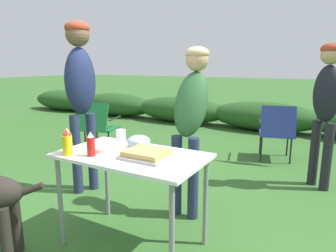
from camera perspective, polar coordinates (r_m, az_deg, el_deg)
name	(u,v)px	position (r m, az deg, el deg)	size (l,w,h in m)	color
ground_plane	(134,243)	(2.57, -6.53, -21.33)	(60.00, 60.00, 0.00)	#336028
shrub_hedge	(264,116)	(6.71, 17.89, 1.76)	(14.40, 0.90, 0.61)	#234C1E
folding_table	(132,164)	(2.27, -6.92, -7.17)	(1.10, 0.64, 0.74)	white
food_tray	(147,154)	(2.15, -4.00, -5.33)	(0.33, 0.30, 0.06)	#9E9EA3
plate_stack	(107,147)	(2.39, -11.60, -4.00)	(0.26, 0.26, 0.04)	white
mixing_bowl	(139,141)	(2.41, -5.60, -2.91)	(0.19, 0.19, 0.10)	#99B2CC
paper_cup_stack	(121,137)	(2.53, -8.96, -2.03)	(0.08, 0.08, 0.12)	white
ketchup_bottle	(91,144)	(2.24, -14.49, -3.43)	(0.06, 0.06, 0.18)	red
mustard_bottle	(67,143)	(2.30, -18.63, -3.12)	(0.07, 0.07, 0.19)	yellow
beer_bottle	(67,141)	(2.37, -18.62, -2.67)	(0.06, 0.06, 0.19)	brown
standing_person_with_beanie	(191,109)	(2.73, 4.42, 3.27)	(0.31, 0.44, 1.56)	#232D4C
standing_person_in_dark_puffer	(80,85)	(3.30, -16.34, 7.55)	(0.35, 0.39, 1.83)	#232D4C
standing_person_in_red_jacket	(327,99)	(3.71, 27.96, 4.62)	(0.39, 0.38, 1.62)	black
camp_chair_green_behind_table	(277,130)	(4.59, 19.98, -0.68)	(0.60, 0.69, 0.83)	navy
camp_chair_near_hedge	(99,125)	(4.81, -13.05, 0.26)	(0.61, 0.69, 0.83)	#19602D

